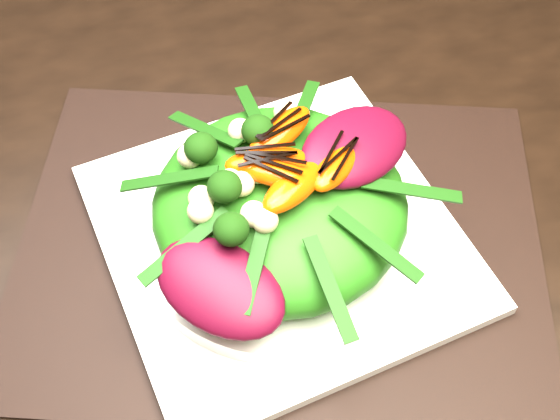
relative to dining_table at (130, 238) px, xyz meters
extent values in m
cube|color=black|center=(0.00, 0.00, 0.00)|extent=(1.60, 0.90, 0.75)
cube|color=black|center=(0.12, -0.05, 0.02)|extent=(0.52, 0.45, 0.00)
cube|color=white|center=(0.12, -0.05, 0.03)|extent=(0.33, 0.33, 0.01)
cylinder|color=white|center=(0.12, -0.05, 0.04)|extent=(0.32, 0.32, 0.02)
ellipsoid|color=#2A6F14|center=(0.12, -0.05, 0.07)|extent=(0.27, 0.27, 0.07)
ellipsoid|color=#450718|center=(0.19, -0.04, 0.11)|extent=(0.12, 0.11, 0.02)
ellipsoid|color=#E73B03|center=(0.12, -0.04, 0.12)|extent=(0.07, 0.04, 0.02)
sphere|color=black|center=(0.06, -0.03, 0.12)|extent=(0.04, 0.04, 0.04)
sphere|color=beige|center=(0.16, -0.09, 0.11)|extent=(0.03, 0.03, 0.02)
cube|color=black|center=(0.12, -0.04, 0.13)|extent=(0.05, 0.01, 0.00)
camera|label=1|loc=(0.04, -0.39, 0.55)|focal=48.00mm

